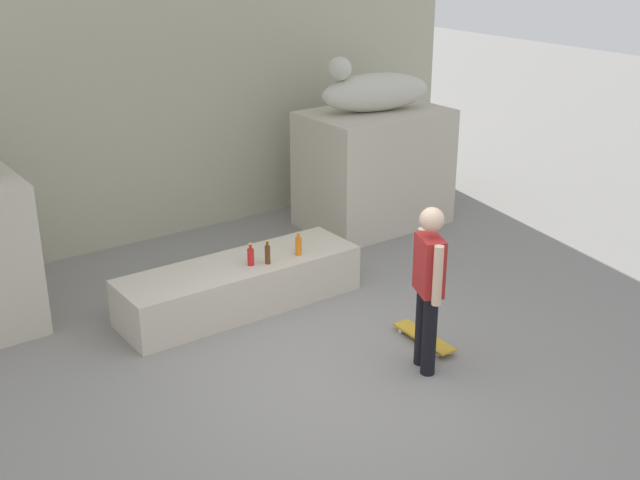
% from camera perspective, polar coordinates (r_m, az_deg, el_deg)
% --- Properties ---
extents(ground_plane, '(40.00, 40.00, 0.00)m').
position_cam_1_polar(ground_plane, '(7.96, 1.20, -9.36)').
color(ground_plane, gray).
extents(pedestal_right, '(1.98, 1.31, 1.65)m').
position_cam_1_polar(pedestal_right, '(11.54, 3.81, 5.06)').
color(pedestal_right, beige).
rests_on(pedestal_right, ground_plane).
extents(statue_reclining_right, '(1.68, 0.88, 0.78)m').
position_cam_1_polar(statue_reclining_right, '(11.26, 3.78, 10.46)').
color(statue_reclining_right, beige).
rests_on(statue_reclining_right, pedestal_right).
extents(ledge_block, '(2.79, 0.83, 0.54)m').
position_cam_1_polar(ledge_block, '(9.18, -5.63, -3.15)').
color(ledge_block, beige).
rests_on(ledge_block, ground_plane).
extents(skater, '(0.33, 0.50, 1.67)m').
position_cam_1_polar(skater, '(7.69, 7.65, -2.99)').
color(skater, black).
rests_on(skater, ground_plane).
extents(skateboard, '(0.25, 0.81, 0.08)m').
position_cam_1_polar(skateboard, '(8.53, 7.33, -6.80)').
color(skateboard, gold).
rests_on(skateboard, ground_plane).
extents(bottle_red, '(0.08, 0.08, 0.26)m').
position_cam_1_polar(bottle_red, '(8.97, -4.91, -1.15)').
color(bottle_red, red).
rests_on(bottle_red, ledge_block).
extents(bottle_orange, '(0.07, 0.07, 0.28)m').
position_cam_1_polar(bottle_orange, '(9.21, -1.53, -0.39)').
color(bottle_orange, orange).
rests_on(bottle_orange, ledge_block).
extents(bottle_brown, '(0.06, 0.06, 0.28)m').
position_cam_1_polar(bottle_brown, '(8.99, -3.72, -1.00)').
color(bottle_brown, '#593314').
rests_on(bottle_brown, ledge_block).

